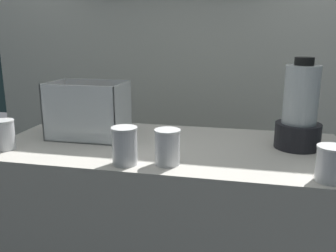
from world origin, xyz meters
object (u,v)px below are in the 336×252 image
Objects in this scene: juice_cup_pomegranate_middle at (167,149)px; juice_cup_carrot_right at (331,166)px; juice_cup_orange_far_left at (5,136)px; blender_pitcher at (300,112)px; juice_cup_beet_left at (125,148)px; carrot_display_bin at (89,120)px.

juice_cup_pomegranate_middle is 1.11× the size of juice_cup_carrot_right.
juice_cup_carrot_right is at bearing -3.14° from juice_cup_orange_far_left.
blender_pitcher is at bearing 13.38° from juice_cup_orange_far_left.
carrot_display_bin is at bearing 132.39° from juice_cup_beet_left.
juice_cup_carrot_right is at bearing -17.61° from carrot_display_bin.
blender_pitcher is 2.85× the size of juice_cup_pomegranate_middle.
blender_pitcher is 2.68× the size of juice_cup_beet_left.
juice_cup_orange_far_left is at bearing -166.62° from blender_pitcher.
juice_cup_beet_left is at bearing -151.93° from blender_pitcher.
carrot_display_bin reaches higher than juice_cup_pomegranate_middle.
juice_cup_orange_far_left is (-0.25, -0.23, -0.02)m from carrot_display_bin.
carrot_display_bin is 0.91× the size of blender_pitcher.
blender_pitcher is at bearing 32.40° from juice_cup_pomegranate_middle.
juice_cup_beet_left is 0.15m from juice_cup_pomegranate_middle.
juice_cup_beet_left is 1.06× the size of juice_cup_pomegranate_middle.
blender_pitcher is 0.56m from juice_cup_pomegranate_middle.
carrot_display_bin is at bearing 42.31° from juice_cup_orange_far_left.
blender_pitcher reaches higher than juice_cup_beet_left.
blender_pitcher is (0.87, 0.04, 0.07)m from carrot_display_bin.
carrot_display_bin reaches higher than juice_cup_carrot_right.
juice_cup_orange_far_left is at bearing -137.69° from carrot_display_bin.
juice_cup_orange_far_left is 0.66m from juice_cup_pomegranate_middle.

